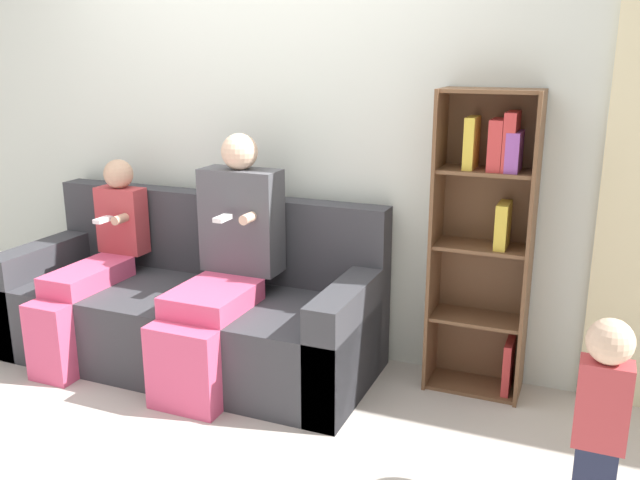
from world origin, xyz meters
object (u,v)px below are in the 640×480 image
couch (191,311)px  child_seated (93,263)px  adult_seated (225,259)px  bookshelf (488,230)px  toddler_standing (602,408)px

couch → child_seated: child_seated is taller
adult_seated → child_seated: adult_seated is taller
bookshelf → adult_seated: bearing=-163.1°
child_seated → bookshelf: bookshelf is taller
toddler_standing → bookshelf: bookshelf is taller
child_seated → bookshelf: bearing=11.7°
adult_seated → toddler_standing: adult_seated is taller
child_seated → couch: bearing=14.1°
adult_seated → toddler_standing: size_ratio=1.64×
child_seated → toddler_standing: child_seated is taller
toddler_standing → bookshelf: size_ratio=0.51×
bookshelf → child_seated: bearing=-168.3°
adult_seated → child_seated: (-0.83, -0.05, -0.11)m
couch → bookshelf: bookshelf is taller
child_seated → bookshelf: (2.11, 0.44, 0.30)m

